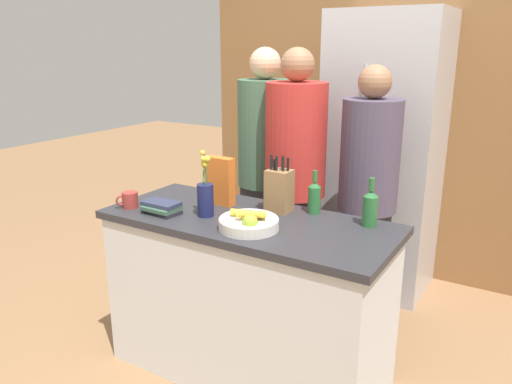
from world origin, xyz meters
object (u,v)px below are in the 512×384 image
flower_vase (205,196)px  person_in_blue (295,174)px  person_at_sink (265,164)px  person_in_red_tee (368,189)px  bottle_vinegar (370,207)px  fruit_bowl (249,222)px  bottle_oil (314,196)px  cereal_box (220,181)px  book_stack (162,207)px  refrigerator (383,156)px  coffee_mug (130,200)px  knife_block (279,190)px

flower_vase → person_in_blue: person_in_blue is taller
person_at_sink → person_in_red_tee: size_ratio=1.06×
flower_vase → bottle_vinegar: (0.78, 0.30, -0.01)m
person_at_sink → fruit_bowl: bearing=-59.3°
bottle_vinegar → person_in_red_tee: bearing=109.8°
fruit_bowl → bottle_vinegar: size_ratio=1.20×
fruit_bowl → bottle_oil: bottle_oil is taller
cereal_box → person_in_red_tee: person_in_red_tee is taller
fruit_bowl → book_stack: bearing=-176.5°
refrigerator → coffee_mug: (-0.90, -1.60, -0.05)m
person_at_sink → flower_vase: bearing=-75.2°
fruit_bowl → coffee_mug: (-0.74, -0.05, 0.00)m
bottle_oil → fruit_bowl: bearing=-112.9°
flower_vase → knife_block: bearing=42.1°
fruit_bowl → book_stack: (-0.53, -0.03, -0.01)m
cereal_box → refrigerator: bearing=68.5°
bottle_vinegar → person_in_blue: size_ratio=0.14×
fruit_bowl → coffee_mug: bearing=-176.0°
person_in_red_tee → cereal_box: bearing=-161.1°
flower_vase → bottle_oil: bearing=36.1°
person_in_blue → person_at_sink: bearing=145.0°
refrigerator → bottle_vinegar: 1.24m
bottle_vinegar → flower_vase: bearing=-159.1°
knife_block → refrigerator: bearing=82.2°
refrigerator → cereal_box: (-0.51, -1.29, 0.04)m
cereal_box → person_at_sink: 0.68m
bottle_oil → person_at_sink: size_ratio=0.13×
bottle_vinegar → refrigerator: bearing=104.9°
bottle_vinegar → person_in_blue: (-0.64, 0.46, -0.02)m
cereal_box → bottle_vinegar: 0.83m
flower_vase → bottle_vinegar: bearing=20.9°
flower_vase → person_at_sink: person_at_sink is taller
fruit_bowl → knife_block: bearing=91.3°
book_stack → person_in_blue: person_in_blue is taller
bottle_oil → bottle_vinegar: size_ratio=0.95×
fruit_bowl → flower_vase: flower_vase is taller
coffee_mug → bottle_oil: (0.90, 0.44, 0.05)m
bottle_vinegar → person_at_sink: person_at_sink is taller
knife_block → coffee_mug: 0.82m
person_in_blue → cereal_box: bearing=-121.4°
person_at_sink → person_in_blue: person_in_blue is taller
fruit_bowl → person_in_blue: (-0.16, 0.81, 0.04)m
coffee_mug → book_stack: (0.21, 0.02, -0.01)m
flower_vase → person_in_blue: bearing=80.1°
cereal_box → person_in_blue: person_in_blue is taller
book_stack → bottle_vinegar: 1.08m
coffee_mug → bottle_oil: bearing=25.9°
refrigerator → bottle_vinegar: (0.32, -1.20, 0.00)m
fruit_bowl → refrigerator: bearing=84.0°
fruit_bowl → person_at_sink: 1.03m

